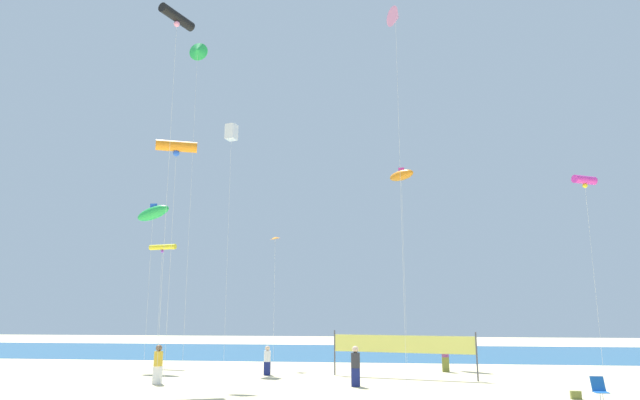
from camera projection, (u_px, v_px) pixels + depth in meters
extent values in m
cube|color=#28608C|center=(371.00, 352.00, 47.03)|extent=(120.00, 20.00, 0.01)
cube|color=navy|center=(267.00, 368.00, 30.06)|extent=(0.34, 0.20, 0.71)
cylinder|color=white|center=(267.00, 356.00, 30.19)|extent=(0.36, 0.36, 0.59)
sphere|color=beige|center=(267.00, 348.00, 30.28)|extent=(0.26, 0.26, 0.26)
cube|color=olive|center=(446.00, 364.00, 31.76)|extent=(0.40, 0.24, 0.83)
cylinder|color=#7A3872|center=(445.00, 351.00, 31.91)|extent=(0.41, 0.41, 0.68)
sphere|color=tan|center=(445.00, 342.00, 32.01)|extent=(0.31, 0.31, 0.31)
cube|color=white|center=(157.00, 375.00, 26.37)|extent=(0.40, 0.24, 0.84)
cylinder|color=gold|center=(158.00, 359.00, 26.53)|extent=(0.42, 0.42, 0.69)
sphere|color=brown|center=(159.00, 348.00, 26.63)|extent=(0.31, 0.31, 0.31)
cube|color=navy|center=(356.00, 377.00, 25.49)|extent=(0.40, 0.24, 0.84)
cylinder|color=#2D2D33|center=(355.00, 360.00, 25.64)|extent=(0.42, 0.42, 0.69)
sphere|color=beige|center=(355.00, 349.00, 25.74)|extent=(0.31, 0.31, 0.31)
cube|color=#1959B2|center=(601.00, 392.00, 21.42)|extent=(0.52, 0.48, 0.03)
cube|color=#1959B2|center=(598.00, 384.00, 21.76)|extent=(0.52, 0.23, 0.57)
cylinder|color=silver|center=(603.00, 397.00, 21.25)|extent=(0.03, 0.03, 0.32)
cylinder|color=silver|center=(600.00, 396.00, 21.53)|extent=(0.03, 0.03, 0.32)
cylinder|color=#4C4C51|center=(335.00, 352.00, 30.35)|extent=(0.08, 0.08, 2.40)
cylinder|color=#4C4C51|center=(477.00, 356.00, 27.63)|extent=(0.08, 0.08, 2.40)
cube|color=#EAE566|center=(402.00, 344.00, 29.10)|extent=(7.41, 1.88, 0.90)
cube|color=olive|center=(576.00, 395.00, 21.80)|extent=(0.39, 0.20, 0.31)
cylinder|color=silver|center=(594.00, 275.00, 30.30)|extent=(0.01, 0.01, 10.83)
cylinder|color=#D833A5|center=(584.00, 180.00, 31.39)|extent=(1.54, 1.11, 0.47)
sphere|color=yellow|center=(585.00, 186.00, 31.32)|extent=(0.28, 0.28, 0.28)
cylinder|color=silver|center=(170.00, 259.00, 27.97)|extent=(0.01, 0.01, 12.07)
cylinder|color=orange|center=(177.00, 146.00, 29.18)|extent=(2.19, 1.32, 0.57)
sphere|color=blue|center=(176.00, 153.00, 29.10)|extent=(0.34, 0.34, 0.34)
cylinder|color=silver|center=(228.00, 244.00, 36.98)|extent=(0.01, 0.01, 15.83)
cube|color=white|center=(232.00, 132.00, 38.56)|extent=(0.87, 0.87, 1.11)
cylinder|color=silver|center=(149.00, 288.00, 34.99)|extent=(0.01, 0.01, 9.77)
ellipsoid|color=green|center=(153.00, 213.00, 35.97)|extent=(2.54, 1.16, 1.42)
cube|color=blue|center=(154.00, 208.00, 36.04)|extent=(0.46, 0.06, 0.58)
cylinder|color=silver|center=(401.00, 190.00, 26.73)|extent=(0.01, 0.01, 18.51)
cone|color=pink|center=(395.00, 17.00, 28.58)|extent=(0.92, 1.14, 1.08)
cylinder|color=silver|center=(274.00, 301.00, 35.48)|extent=(0.01, 0.01, 8.17)
pyramid|color=orange|center=(275.00, 238.00, 36.30)|extent=(0.65, 0.65, 0.23)
cylinder|color=silver|center=(190.00, 202.00, 33.28)|extent=(0.01, 0.01, 19.93)
cone|color=green|center=(198.00, 51.00, 35.28)|extent=(1.23, 0.36, 1.22)
cylinder|color=silver|center=(404.00, 266.00, 38.20)|extent=(0.01, 0.01, 13.07)
ellipsoid|color=orange|center=(401.00, 175.00, 39.51)|extent=(2.09, 1.94, 0.81)
cube|color=#D833A5|center=(401.00, 171.00, 39.57)|extent=(0.42, 0.06, 0.52)
cylinder|color=silver|center=(159.00, 305.00, 36.80)|extent=(0.01, 0.01, 7.77)
cylinder|color=yellow|center=(163.00, 247.00, 37.58)|extent=(2.04, 0.77, 0.36)
sphere|color=purple|center=(162.00, 251.00, 37.52)|extent=(0.22, 0.22, 0.22)
cylinder|color=silver|center=(167.00, 194.00, 24.06)|extent=(0.01, 0.01, 17.00)
cylinder|color=black|center=(177.00, 17.00, 25.76)|extent=(1.12, 2.05, 0.46)
sphere|color=pink|center=(177.00, 24.00, 25.69)|extent=(0.28, 0.28, 0.28)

